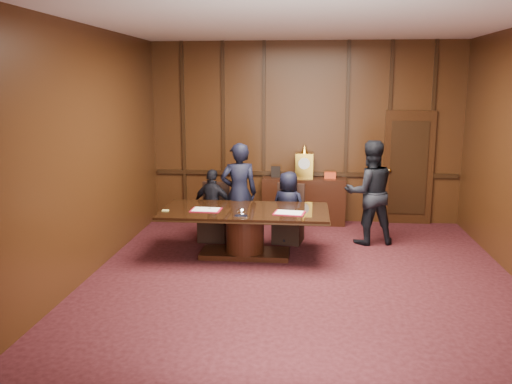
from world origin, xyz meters
The scene contains 13 objects.
room centered at (0.07, 0.14, 1.72)m, with size 7.00×7.04×3.50m.
sideboard centered at (0.00, 3.26, 0.49)m, with size 1.60×0.45×1.54m.
conference_table centered at (-0.90, 1.10, 0.51)m, with size 2.62×1.32×0.76m.
folder_left centered at (-1.50, 0.99, 0.77)m, with size 0.47×0.35×0.02m.
folder_right centered at (-0.20, 0.91, 0.77)m, with size 0.50×0.39×0.02m.
inkstand centered at (-0.90, 0.65, 0.81)m, with size 0.20×0.14×0.12m.
notepad centered at (-2.12, 0.89, 0.77)m, with size 0.10×0.07×0.01m, color #D4CD67.
chair_left centered at (-1.55, 1.98, 0.29)m, with size 0.51×0.51×0.99m.
chair_right centered at (-0.25, 1.98, 0.29)m, with size 0.56×0.56×0.99m.
signatory_left centered at (-1.55, 1.90, 0.63)m, with size 0.74×0.31×1.26m, color black.
signatory_right centered at (-0.25, 1.90, 0.62)m, with size 0.61×0.40×1.25m, color black.
witness_left centered at (-1.09, 1.85, 0.86)m, with size 0.63×0.41×1.73m, color black.
witness_right centered at (1.12, 2.03, 0.89)m, with size 0.86×0.67×1.77m, color black.
Camera 1 is at (0.07, -7.10, 2.71)m, focal length 38.00 mm.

